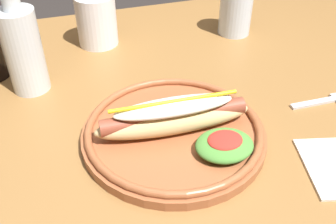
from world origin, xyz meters
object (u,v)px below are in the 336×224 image
Objects in this scene: fork at (327,100)px; extra_cup at (97,20)px; water_cup at (236,10)px; hot_dog_plate at (176,129)px; glass_bottle at (22,47)px.

fork is 1.10× the size of extra_cup.
water_cup is (-0.04, 0.30, 0.05)m from fork.
extra_cup is (-0.35, 0.34, 0.05)m from fork.
water_cup is at bearing 52.04° from hot_dog_plate.
extra_cup is at bearing 136.73° from fork.
water_cup is at bearing 12.18° from glass_bottle.
water_cup is 0.50× the size of glass_bottle.
glass_bottle is (-0.21, 0.22, 0.06)m from hot_dog_plate.
hot_dog_plate is 0.29m from fork.
glass_bottle is at bearing 159.00° from fork.
extra_cup is (-0.31, 0.04, 0.00)m from water_cup.
water_cup is 0.47m from glass_bottle.
water_cup is at bearing 98.94° from fork.
water_cup and extra_cup have the same top height.
fork is (0.29, 0.01, -0.02)m from hot_dog_plate.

